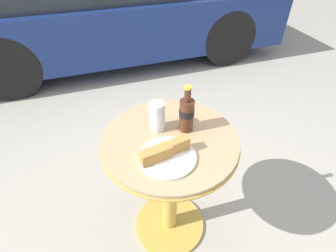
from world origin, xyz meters
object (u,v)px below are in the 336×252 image
object	(u,v)px
bistro_table	(170,172)
lunch_plate_near	(166,154)
drinking_glass	(157,118)
parked_car	(110,6)
cola_bottle_left	(187,113)

from	to	relation	value
bistro_table	lunch_plate_near	xyz separation A→B (m)	(-0.06, -0.11, 0.26)
drinking_glass	parked_car	size ratio (longest dim) A/B	0.04
lunch_plate_near	cola_bottle_left	bearing A→B (deg)	45.55
drinking_glass	lunch_plate_near	size ratio (longest dim) A/B	0.59
cola_bottle_left	lunch_plate_near	xyz separation A→B (m)	(-0.15, -0.15, -0.07)
bistro_table	drinking_glass	distance (m)	0.32
bistro_table	cola_bottle_left	world-z (taller)	cola_bottle_left
drinking_glass	lunch_plate_near	world-z (taller)	drinking_glass
lunch_plate_near	bistro_table	bearing A→B (deg)	63.42
bistro_table	cola_bottle_left	xyz separation A→B (m)	(0.09, 0.04, 0.33)
bistro_table	cola_bottle_left	size ratio (longest dim) A/B	3.21
cola_bottle_left	drinking_glass	bearing A→B (deg)	161.37
cola_bottle_left	parked_car	world-z (taller)	parked_car
cola_bottle_left	drinking_glass	distance (m)	0.14
cola_bottle_left	drinking_glass	world-z (taller)	cola_bottle_left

